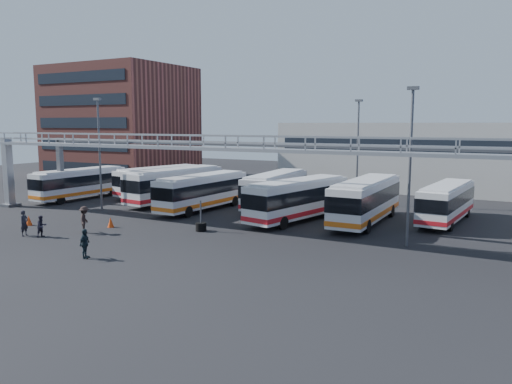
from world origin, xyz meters
The scene contains 22 objects.
ground centered at (0.00, 0.00, 0.00)m, with size 140.00×140.00×0.00m, color black.
gantry centered at (0.00, 5.87, 5.51)m, with size 51.40×5.15×7.10m.
apartment_building centered at (-34.00, 30.00, 8.00)m, with size 18.00×15.00×16.00m, color brown.
warehouse centered at (12.00, 38.00, 4.00)m, with size 42.00×14.00×8.00m, color #9E9E99.
light_pole_left centered at (-16.00, 8.00, 5.73)m, with size 0.70×0.35×10.21m.
light_pole_mid centered at (12.00, 7.00, 5.73)m, with size 0.70×0.35×10.21m.
light_pole_back centered at (4.00, 22.00, 5.73)m, with size 0.70×0.35×10.21m.
bus_0 centered at (-22.53, 11.44, 1.77)m, with size 2.97×10.66×3.21m.
bus_1 centered at (-16.69, 17.27, 1.78)m, with size 4.54×10.86×3.21m.
bus_2 centered at (-12.19, 14.16, 1.93)m, with size 4.11×11.72×3.49m.
bus_3 centered at (-7.38, 11.96, 1.83)m, with size 3.19×11.01×3.30m.
bus_4 centered at (-2.13, 16.45, 1.84)m, with size 3.32×11.09×3.32m.
bus_5 centered at (2.33, 11.58, 1.88)m, with size 4.87×11.51×3.41m.
bus_6 centered at (7.48, 13.15, 1.95)m, with size 2.72×11.61×3.53m.
bus_7 centered at (13.09, 16.59, 1.72)m, with size 3.18×10.42×3.12m.
pedestrian_a centered at (-12.50, -2.78, 0.92)m, with size 0.67×0.44×1.85m, color black.
pedestrian_b centered at (-11.16, -2.41, 0.76)m, with size 0.74×0.58×1.53m, color #25212D.
pedestrian_c centered at (-9.46, -0.08, 0.99)m, with size 1.27×0.73×1.97m, color black.
pedestrian_d centered at (-4.10, -5.03, 0.89)m, with size 1.04×0.43×1.78m, color #1A282F.
cone_left centered at (-15.47, -0.19, 0.39)m, with size 0.49×0.49×0.78m, color #D83E0C.
cone_right centered at (-9.29, 2.30, 0.39)m, with size 0.49×0.49×0.78m, color #D83E0C.
tire_stack centered at (-2.42, 4.50, 0.39)m, with size 0.80×0.80×2.29m.
Camera 1 is at (18.43, -25.42, 7.92)m, focal length 35.00 mm.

